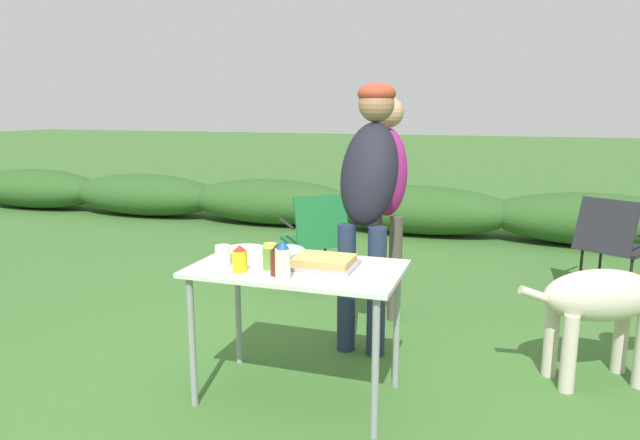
% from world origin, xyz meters
% --- Properties ---
extents(ground_plane, '(60.00, 60.00, 0.00)m').
position_xyz_m(ground_plane, '(0.00, 0.00, 0.00)').
color(ground_plane, '#3D6B2D').
extents(shrub_hedge, '(14.40, 0.90, 0.61)m').
position_xyz_m(shrub_hedge, '(0.00, 4.33, 0.30)').
color(shrub_hedge, '#2D5623').
rests_on(shrub_hedge, ground).
extents(folding_table, '(1.10, 0.64, 0.74)m').
position_xyz_m(folding_table, '(0.00, 0.00, 0.66)').
color(folding_table, silver).
rests_on(folding_table, ground).
extents(food_tray, '(0.34, 0.28, 0.06)m').
position_xyz_m(food_tray, '(0.14, 0.03, 0.77)').
color(food_tray, '#9E9EA3').
rests_on(food_tray, folding_table).
extents(plate_stack, '(0.24, 0.24, 0.05)m').
position_xyz_m(plate_stack, '(-0.34, 0.09, 0.76)').
color(plate_stack, white).
rests_on(plate_stack, folding_table).
extents(mixing_bowl, '(0.19, 0.19, 0.07)m').
position_xyz_m(mixing_bowl, '(-0.12, 0.17, 0.77)').
color(mixing_bowl, '#99B2CC').
rests_on(mixing_bowl, folding_table).
extents(paper_cup_stack, '(0.08, 0.08, 0.11)m').
position_xyz_m(paper_cup_stack, '(-0.37, -0.12, 0.80)').
color(paper_cup_stack, white).
rests_on(paper_cup_stack, folding_table).
extents(bbq_sauce_bottle, '(0.07, 0.07, 0.16)m').
position_xyz_m(bbq_sauce_bottle, '(-0.04, -0.18, 0.82)').
color(bbq_sauce_bottle, '#562314').
rests_on(bbq_sauce_bottle, folding_table).
extents(relish_jar, '(0.08, 0.08, 0.13)m').
position_xyz_m(relish_jar, '(-0.12, -0.08, 0.81)').
color(relish_jar, olive).
rests_on(relish_jar, folding_table).
extents(mayo_bottle, '(0.08, 0.08, 0.20)m').
position_xyz_m(mayo_bottle, '(0.02, -0.24, 0.83)').
color(mayo_bottle, silver).
rests_on(mayo_bottle, folding_table).
extents(mustard_bottle, '(0.08, 0.08, 0.14)m').
position_xyz_m(mustard_bottle, '(-0.25, -0.18, 0.81)').
color(mustard_bottle, yellow).
rests_on(mustard_bottle, folding_table).
extents(standing_person_in_red_jacket, '(0.40, 0.53, 1.72)m').
position_xyz_m(standing_person_in_red_jacket, '(0.19, 0.79, 1.09)').
color(standing_person_in_red_jacket, '#232D4C').
rests_on(standing_person_in_red_jacket, ground).
extents(standing_person_with_beanie, '(0.35, 0.28, 1.64)m').
position_xyz_m(standing_person_with_beanie, '(0.20, 1.32, 1.01)').
color(standing_person_with_beanie, '#4C473D').
rests_on(standing_person_with_beanie, ground).
extents(dog, '(1.00, 0.57, 0.74)m').
position_xyz_m(dog, '(1.63, 0.72, 0.50)').
color(dog, beige).
rests_on(dog, ground).
extents(camp_chair_green_behind_table, '(0.69, 0.74, 0.83)m').
position_xyz_m(camp_chair_green_behind_table, '(1.90, 2.45, 0.47)').
color(camp_chair_green_behind_table, '#232328').
rests_on(camp_chair_green_behind_table, ground).
extents(camp_chair_near_hedge, '(0.72, 0.75, 0.83)m').
position_xyz_m(camp_chair_near_hedge, '(-0.54, 1.89, 0.47)').
color(camp_chair_near_hedge, '#19602D').
rests_on(camp_chair_near_hedge, ground).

